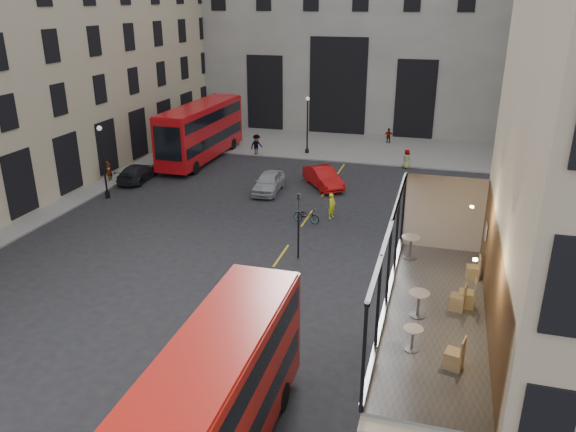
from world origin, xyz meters
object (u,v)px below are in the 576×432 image
(street_lamp_b, at_px, (307,129))
(cafe_table_mid, at_px, (419,300))
(traffic_light_near, at_px, (298,218))
(bicycle, at_px, (306,216))
(pedestrian_b, at_px, (257,145))
(cafe_chair_b, at_px, (458,301))
(car_a, at_px, (269,182))
(pedestrian_c, at_px, (389,136))
(bus_near, at_px, (208,412))
(car_c, at_px, (137,173))
(car_b, at_px, (323,177))
(cyclist, at_px, (332,206))
(pedestrian_e, at_px, (109,170))
(cafe_chair_a, at_px, (454,358))
(pedestrian_a, at_px, (183,143))
(bus_far, at_px, (201,129))
(pedestrian_d, at_px, (407,159))
(cafe_chair_c, at_px, (467,298))
(street_lamp_a, at_px, (104,166))
(cafe_table_near, at_px, (413,335))
(cafe_chair_d, at_px, (473,272))
(cafe_table_far, at_px, (411,244))
(traffic_light_far, at_px, (190,137))

(street_lamp_b, bearing_deg, cafe_table_mid, -70.75)
(traffic_light_near, relative_size, bicycle, 2.11)
(pedestrian_b, xyz_separation_m, cafe_chair_b, (17.51, -31.78, 3.88))
(cafe_table_mid, distance_m, cafe_chair_b, 1.41)
(car_a, distance_m, pedestrian_c, 18.81)
(bus_near, height_order, car_c, bus_near)
(car_a, bearing_deg, car_b, 28.85)
(cyclist, bearing_deg, pedestrian_c, 17.59)
(pedestrian_e, relative_size, cafe_chair_a, 2.08)
(bus_near, distance_m, pedestrian_a, 40.21)
(bus_far, relative_size, pedestrian_d, 7.63)
(car_b, distance_m, cafe_chair_b, 26.53)
(car_b, distance_m, cafe_chair_c, 26.39)
(pedestrian_a, distance_m, pedestrian_c, 20.20)
(pedestrian_d, relative_size, cafe_table_mid, 2.04)
(street_lamp_a, bearing_deg, cafe_table_near, -41.26)
(cafe_chair_d, bearing_deg, car_a, 124.76)
(cafe_table_far, bearing_deg, traffic_light_near, 128.13)
(street_lamp_b, bearing_deg, cafe_chair_b, -68.61)
(bus_near, distance_m, cafe_table_near, 6.22)
(street_lamp_a, bearing_deg, street_lamp_b, 55.49)
(cyclist, distance_m, cafe_chair_c, 19.90)
(car_c, bearing_deg, cyclist, 162.39)
(street_lamp_a, bearing_deg, bus_far, 78.12)
(cyclist, relative_size, cafe_chair_a, 1.87)
(traffic_light_far, distance_m, bus_near, 35.34)
(car_a, distance_m, bicycle, 6.75)
(pedestrian_d, xyz_separation_m, cafe_table_near, (2.63, -33.91, 4.23))
(cafe_chair_b, bearing_deg, cafe_chair_c, 42.92)
(cafe_table_far, relative_size, cafe_chair_d, 1.00)
(bicycle, bearing_deg, pedestrian_a, 57.89)
(pedestrian_c, relative_size, cafe_chair_c, 1.68)
(pedestrian_a, relative_size, cafe_chair_a, 1.67)
(cafe_table_far, bearing_deg, bicycle, 118.38)
(pedestrian_a, bearing_deg, bicycle, -66.18)
(traffic_light_far, distance_m, pedestrian_a, 5.15)
(cyclist, bearing_deg, cafe_chair_c, -135.04)
(pedestrian_d, bearing_deg, car_b, 87.22)
(cyclist, bearing_deg, cafe_table_far, -137.07)
(bus_far, bearing_deg, street_lamp_b, 27.52)
(traffic_light_far, xyz_separation_m, cafe_table_mid, (20.98, -28.30, 2.71))
(cafe_table_near, height_order, cafe_chair_a, cafe_chair_a)
(bus_near, bearing_deg, car_a, 104.11)
(street_lamp_b, xyz_separation_m, cafe_chair_a, (13.06, -36.65, 2.48))
(bus_far, height_order, pedestrian_b, bus_far)
(street_lamp_a, distance_m, cyclist, 16.63)
(pedestrian_b, distance_m, cafe_chair_a, 39.18)
(bus_near, height_order, car_b, bus_near)
(bus_far, distance_m, pedestrian_d, 18.14)
(car_c, bearing_deg, pedestrian_c, -140.00)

